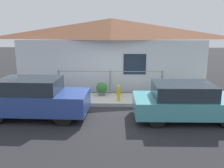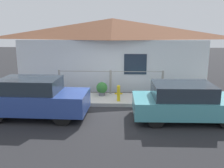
% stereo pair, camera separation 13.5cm
% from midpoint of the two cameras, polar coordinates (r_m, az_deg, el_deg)
% --- Properties ---
extents(ground_plane, '(60.00, 60.00, 0.00)m').
position_cam_midpoint_polar(ground_plane, '(10.28, -0.37, -5.27)').
color(ground_plane, '#262628').
extents(sidewalk, '(24.00, 1.71, 0.15)m').
position_cam_midpoint_polar(sidewalk, '(11.07, -0.15, -3.52)').
color(sidewalk, '#B2AFA8').
rests_on(sidewalk, ground_plane).
extents(house, '(9.79, 2.23, 3.64)m').
position_cam_midpoint_polar(house, '(13.11, 0.35, 11.62)').
color(house, silver).
rests_on(house, ground_plane).
extents(fence, '(4.90, 0.10, 1.11)m').
position_cam_midpoint_polar(fence, '(11.58, 0.00, 0.72)').
color(fence, gray).
rests_on(fence, sidewalk).
extents(car_left, '(3.80, 1.73, 1.44)m').
position_cam_midpoint_polar(car_left, '(9.37, -16.97, -3.03)').
color(car_left, '#2D4793').
rests_on(car_left, ground_plane).
extents(car_right, '(3.71, 1.82, 1.30)m').
position_cam_midpoint_polar(car_right, '(9.15, 16.75, -3.90)').
color(car_right, teal).
rests_on(car_right, ground_plane).
extents(fire_hydrant, '(0.33, 0.15, 0.69)m').
position_cam_midpoint_polar(fire_hydrant, '(10.49, 1.87, -2.00)').
color(fire_hydrant, yellow).
rests_on(fire_hydrant, sidewalk).
extents(potted_plant_near_hydrant, '(0.51, 0.51, 0.62)m').
position_cam_midpoint_polar(potted_plant_near_hydrant, '(11.32, -1.98, -0.99)').
color(potted_plant_near_hydrant, slate).
rests_on(potted_plant_near_hydrant, sidewalk).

